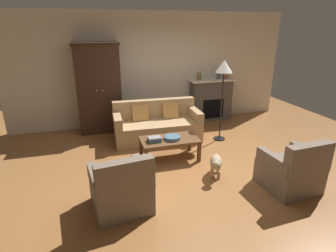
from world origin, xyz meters
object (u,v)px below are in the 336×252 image
Objects in this scene: mantel_vase_terracotta at (225,75)px; armchair_near_left at (122,189)px; mantel_vase_bronze at (199,76)px; dog at (216,163)px; coffee_table at (170,141)px; armoire at (99,89)px; couch at (157,126)px; armchair_near_right at (292,171)px; mantel_vase_slate at (219,76)px; floor_lamp at (224,71)px; fruit_bowl at (172,138)px; book_stack at (154,139)px; fireplace at (211,99)px.

armchair_near_left is (-3.24, -3.33, -0.90)m from mantel_vase_terracotta.
dog is (-0.82, -2.87, -0.97)m from mantel_vase_bronze.
coffee_table reaches higher than dog.
couch is at bearing -37.55° from armoire.
armoire is at bearing 142.45° from couch.
armoire is 4.48m from armchair_near_right.
floor_lamp reaches higher than mantel_vase_slate.
floor_lamp is at bearing 94.16° from armchair_near_right.
floor_lamp is (-0.58, -1.39, 0.34)m from mantel_vase_slate.
couch reaches higher than fruit_bowl.
coffee_table is at bearing 9.66° from book_stack.
armoire is 2.39× the size of armchair_near_left.
book_stack reaches higher than coffee_table.
coffee_table is at bearing -136.98° from mantel_vase_terracotta.
mantel_vase_bronze is 3.67m from armchair_near_right.
mantel_vase_terracotta is (2.15, 0.97, 0.90)m from couch.
dog is at bearing -58.10° from armoire.
mantel_vase_terracotta reaches higher than couch.
armoire is at bearing -178.66° from mantel_vase_bronze.
coffee_table is at bearing 124.13° from dog.
coffee_table is (1.17, -1.96, -0.69)m from armoire.
armchair_near_right is 1.66× the size of dog.
armoire is 2.39× the size of armchair_near_right.
couch is at bearing 73.90° from book_stack.
coffee_table is 6.46× the size of mantel_vase_slate.
fireplace is 0.65× the size of couch.
floor_lamp reaches higher than dog.
fireplace reaches higher than armchair_near_left.
floor_lamp reaches higher than fruit_bowl.
fruit_bowl is 0.17× the size of floor_lamp.
book_stack is at bearing -106.10° from couch.
book_stack is at bearing -129.56° from mantel_vase_bronze.
armchair_near_left is at bearing -164.51° from dog.
dog is (-0.96, 0.69, -0.07)m from armchair_near_right.
fruit_bowl is 1.71m from armchair_near_left.
coffee_table is 3.07m from mantel_vase_terracotta.
armoire is at bearing 121.43° from fruit_bowl.
couch is 10.20× the size of mantel_vase_terracotta.
coffee_table is 5.73× the size of mantel_vase_bronze.
coffee_table is 1.70m from armchair_near_left.
mantel_vase_bronze is 1.01× the size of mantel_vase_terracotta.
dog is (1.66, 0.46, -0.07)m from armchair_near_left.
mantel_vase_bronze is (1.40, 2.02, 0.85)m from coffee_table.
couch is 2.52m from mantel_vase_terracotta.
coffee_table is 2.08× the size of dog.
coffee_table is 2.60m from mantel_vase_bronze.
armchair_near_right is at bearing -87.79° from mantel_vase_bronze.
mantel_vase_slate is at bearing -5.69° from fireplace.
armchair_near_right is at bearing -38.88° from book_stack.
armchair_near_left is (-1.13, -1.28, -0.14)m from fruit_bowl.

